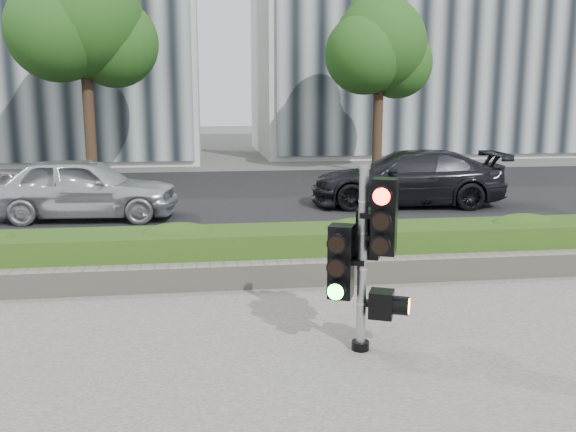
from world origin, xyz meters
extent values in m
plane|color=#51514C|center=(0.00, 0.00, 0.00)|extent=(120.00, 120.00, 0.00)
cube|color=black|center=(0.00, 10.00, 0.01)|extent=(60.00, 13.00, 0.02)
cube|color=gray|center=(0.00, 3.15, 0.06)|extent=(60.00, 0.25, 0.12)
cube|color=gray|center=(0.00, 1.90, 0.20)|extent=(12.00, 0.32, 0.34)
cube|color=#567E27|center=(0.00, 2.55, 0.37)|extent=(12.00, 1.00, 0.68)
cube|color=#B7B7B2|center=(11.00, 25.00, 6.00)|extent=(18.00, 10.00, 12.00)
cylinder|color=black|center=(-4.50, 14.50, 2.02)|extent=(0.36, 0.36, 4.03)
sphere|color=#274B15|center=(-4.50, 14.50, 5.18)|extent=(3.74, 3.74, 3.74)
sphere|color=#274B15|center=(-3.64, 14.86, 4.46)|extent=(2.88, 2.88, 2.88)
sphere|color=#274B15|center=(-5.22, 14.07, 4.75)|extent=(3.17, 3.17, 3.17)
cylinder|color=black|center=(5.50, 15.50, 1.79)|extent=(0.36, 0.36, 3.58)
sphere|color=#274B15|center=(5.50, 15.50, 4.61)|extent=(3.33, 3.33, 3.33)
sphere|color=#274B15|center=(6.27, 15.82, 3.97)|extent=(2.56, 2.56, 2.56)
sphere|color=#274B15|center=(4.86, 15.12, 4.22)|extent=(2.82, 2.82, 2.82)
sphere|color=#274B15|center=(5.50, 16.14, 5.38)|extent=(2.30, 2.30, 2.30)
cylinder|color=black|center=(0.78, -0.47, 0.08)|extent=(0.19, 0.19, 0.09)
cylinder|color=gray|center=(0.78, -0.47, 0.98)|extent=(0.10, 0.10, 1.90)
cylinder|color=gray|center=(0.78, -0.47, 1.95)|extent=(0.12, 0.12, 0.05)
cube|color=#FF1107|center=(0.96, -0.58, 1.47)|extent=(0.32, 0.32, 0.76)
cube|color=#14E51E|center=(0.57, -0.41, 0.98)|extent=(0.32, 0.32, 0.76)
cube|color=black|center=(0.89, -0.28, 1.23)|extent=(0.32, 0.32, 0.52)
cube|color=orange|center=(0.98, -0.52, 0.54)|extent=(0.32, 0.32, 0.28)
imported|color=silver|center=(-3.45, 7.46, 0.72)|extent=(4.19, 1.92, 1.39)
imported|color=black|center=(4.19, 8.25, 0.71)|extent=(4.93, 2.41, 1.38)
camera|label=1|loc=(-0.78, -6.32, 2.59)|focal=38.00mm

